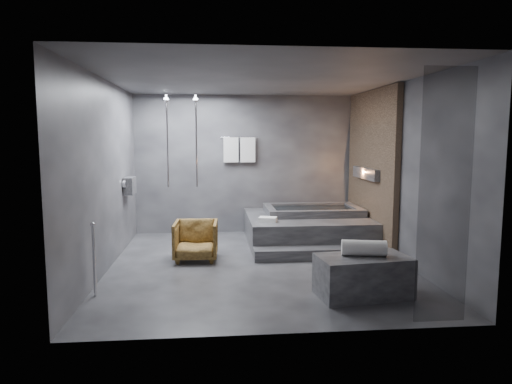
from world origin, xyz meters
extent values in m
plane|color=#29292B|center=(0.00, 0.00, 0.00)|extent=(5.00, 5.00, 0.00)
cube|color=#444447|center=(0.00, 0.00, 2.80)|extent=(4.50, 5.00, 0.04)
cube|color=#323237|center=(0.00, 2.50, 1.40)|extent=(4.50, 0.04, 2.80)
cube|color=#323237|center=(0.00, -2.50, 1.40)|extent=(4.50, 0.04, 2.80)
cube|color=#323237|center=(-2.25, 0.00, 1.40)|extent=(0.04, 5.00, 2.80)
cube|color=#323237|center=(2.25, 0.00, 1.40)|extent=(0.04, 5.00, 2.80)
cube|color=#9C7B5B|center=(2.19, 1.25, 1.40)|extent=(0.10, 2.40, 2.78)
cube|color=#FF9938|center=(2.11, 1.25, 1.30)|extent=(0.14, 1.20, 0.20)
cube|color=slate|center=(-2.16, 1.40, 1.10)|extent=(0.16, 0.42, 0.30)
imported|color=beige|center=(-2.15, 1.30, 1.05)|extent=(0.08, 0.08, 0.21)
imported|color=beige|center=(-2.15, 1.50, 1.03)|extent=(0.07, 0.07, 0.15)
cylinder|color=silver|center=(-1.00, 2.05, 1.90)|extent=(0.04, 0.04, 1.80)
cylinder|color=silver|center=(-1.55, 2.05, 1.90)|extent=(0.04, 0.04, 1.80)
cylinder|color=silver|center=(-0.15, 2.44, 1.95)|extent=(0.75, 0.02, 0.02)
cube|color=white|center=(-0.32, 2.42, 1.70)|extent=(0.30, 0.06, 0.50)
cube|color=white|center=(0.02, 2.42, 1.70)|extent=(0.30, 0.06, 0.50)
cylinder|color=silver|center=(-2.15, -1.20, 0.45)|extent=(0.04, 0.04, 0.90)
cube|color=black|center=(1.65, -2.45, 1.35)|extent=(0.55, 0.01, 2.60)
cube|color=#2E2D30|center=(1.05, 1.45, 0.25)|extent=(2.20, 2.00, 0.50)
cube|color=#2E2D30|center=(1.05, 0.27, 0.09)|extent=(2.20, 0.36, 0.18)
cube|color=#303033|center=(1.15, -1.50, 0.25)|extent=(1.18, 0.74, 0.50)
imported|color=#462E11|center=(-0.97, 0.38, 0.32)|extent=(0.71, 0.73, 0.63)
cylinder|color=white|center=(1.16, -1.47, 0.60)|extent=(0.57, 0.30, 0.20)
cube|color=white|center=(0.25, 0.91, 0.54)|extent=(0.35, 0.29, 0.08)
camera|label=1|loc=(-0.67, -6.82, 1.96)|focal=32.00mm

